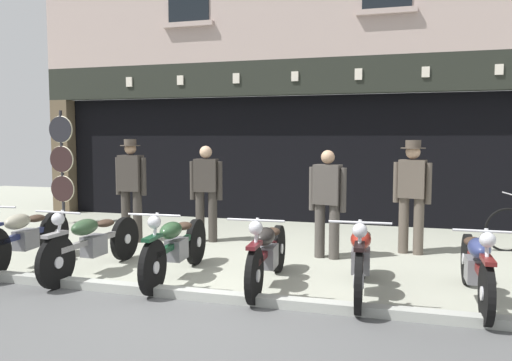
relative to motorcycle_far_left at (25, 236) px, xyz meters
name	(u,v)px	position (x,y,z in m)	size (l,w,h in m)	color
ground	(154,340)	(2.78, -1.66, -0.47)	(23.43, 22.00, 0.18)	#9DA08E
shop_facade	(311,138)	(2.78, 6.33, 1.30)	(11.73, 4.42, 6.44)	black
motorcycle_far_left	(25,236)	(0.00, 0.00, 0.00)	(0.62, 1.99, 0.92)	black
motorcycle_left	(93,241)	(1.05, 0.00, -0.01)	(0.62, 2.06, 0.91)	black
motorcycle_center_left	(176,245)	(2.19, 0.07, -0.01)	(0.62, 2.03, 0.91)	black
motorcycle_center	(267,252)	(3.36, 0.06, -0.02)	(0.62, 1.94, 0.90)	black
motorcycle_center_right	(361,257)	(4.44, 0.05, 0.00)	(0.62, 1.98, 0.93)	black
motorcycle_right	(476,265)	(5.64, 0.11, -0.02)	(0.62, 2.00, 0.90)	black
salesman_left	(131,185)	(0.52, 1.91, 0.52)	(0.56, 0.33, 1.72)	#38332D
shopkeeper_center	(206,189)	(1.72, 2.26, 0.46)	(0.56, 0.27, 1.61)	#38332D
salesman_right	(327,199)	(3.84, 1.66, 0.43)	(0.55, 0.29, 1.57)	#47423D
assistant_far_right	(412,191)	(5.02, 2.28, 0.53)	(0.55, 0.36, 1.71)	brown
tyre_sign_pole	(62,160)	(-1.74, 3.12, 0.86)	(0.55, 0.06, 2.29)	#232328
advert_board_near	(394,134)	(4.72, 4.72, 1.40)	(0.73, 0.03, 1.02)	beige
advert_board_far	(460,133)	(5.92, 4.72, 1.41)	(0.81, 0.03, 1.02)	beige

